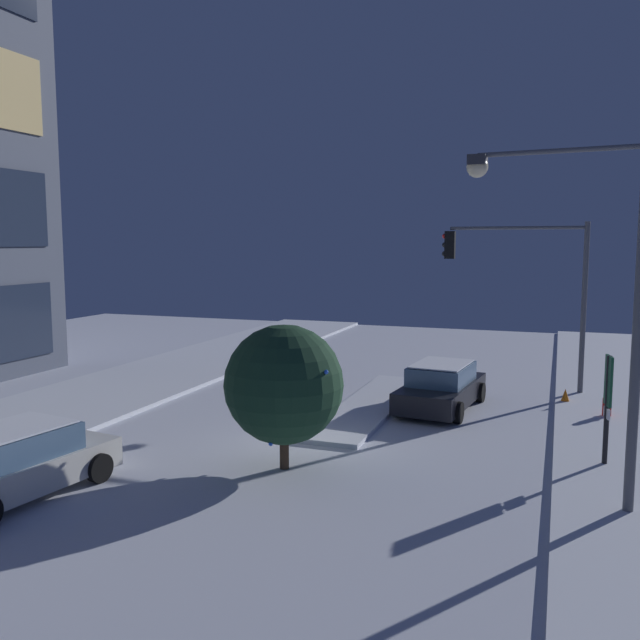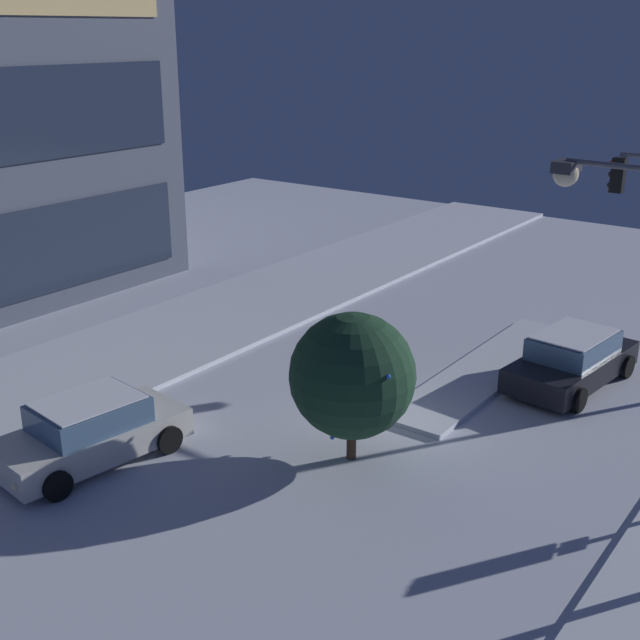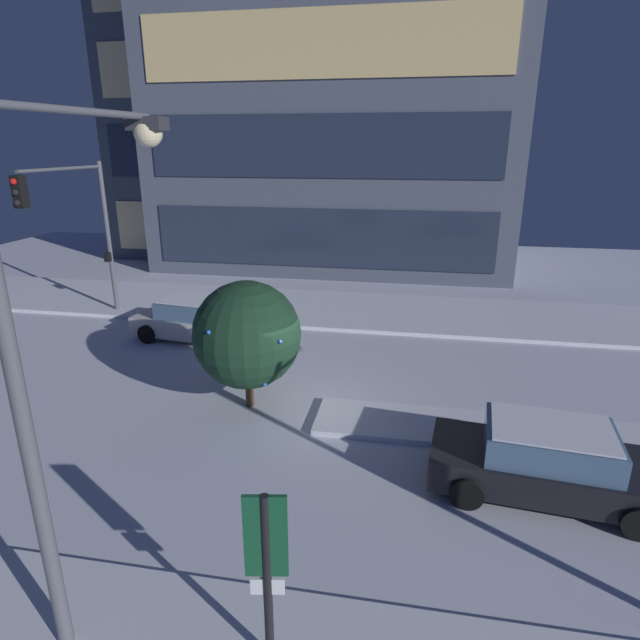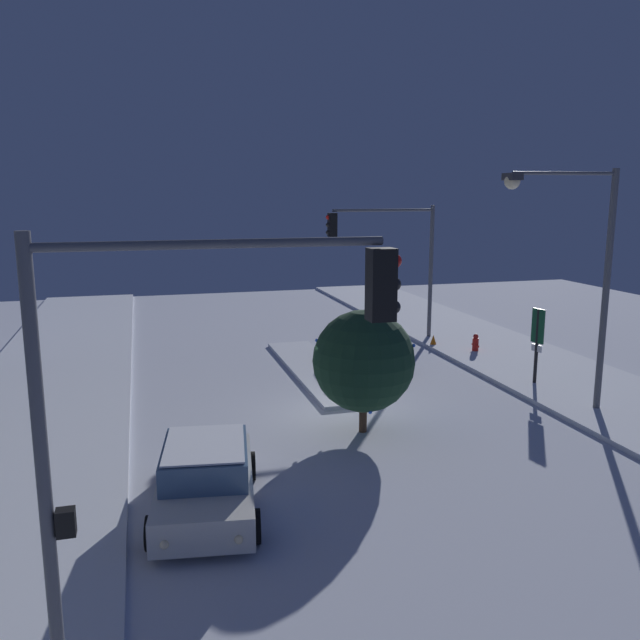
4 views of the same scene
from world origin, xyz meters
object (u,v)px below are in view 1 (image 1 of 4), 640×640
traffic_light_corner_near_right (524,273)px  car_near (441,387)px  decorated_tree_median (284,384)px  street_lamp_arched (585,271)px  construction_cone (565,397)px  parking_info_sign (608,398)px  car_far (15,463)px  fire_hydrant (607,407)px

traffic_light_corner_near_right → car_near: bearing=56.1°
decorated_tree_median → street_lamp_arched: bearing=-91.8°
car_near → decorated_tree_median: size_ratio=1.38×
construction_cone → parking_info_sign: bearing=-172.4°
car_far → decorated_tree_median: size_ratio=1.32×
fire_hydrant → parking_info_sign: (-4.74, 0.32, 1.31)m
car_far → fire_hydrant: (10.81, -12.17, -0.30)m
traffic_light_corner_near_right → construction_cone: bearing=134.6°
car_near → parking_info_sign: parking_info_sign is taller
car_far → parking_info_sign: 13.35m
construction_cone → car_near: bearing=116.3°
fire_hydrant → decorated_tree_median: decorated_tree_median is taller
car_far → traffic_light_corner_near_right: size_ratio=0.75×
street_lamp_arched → decorated_tree_median: 7.01m
parking_info_sign → decorated_tree_median: (-2.55, 7.16, 0.32)m
car_near → street_lamp_arched: 9.15m
car_far → parking_info_sign: (6.07, -11.85, 1.01)m
traffic_light_corner_near_right → parking_info_sign: (-7.84, -2.35, -2.54)m
traffic_light_corner_near_right → street_lamp_arched: bearing=98.8°
car_far → parking_info_sign: bearing=125.0°
car_near → fire_hydrant: (0.30, -4.95, -0.30)m
car_far → decorated_tree_median: bearing=134.8°
street_lamp_arched → construction_cone: 10.13m
car_far → fire_hydrant: 16.28m
street_lamp_arched → fire_hydrant: street_lamp_arched is taller
traffic_light_corner_near_right → fire_hydrant: 5.62m
car_far → construction_cone: (12.38, -11.00, -0.44)m
fire_hydrant → parking_info_sign: size_ratio=0.31×
street_lamp_arched → parking_info_sign: street_lamp_arched is taller
fire_hydrant → street_lamp_arched: bearing=172.1°
construction_cone → street_lamp_arched: bearing=-179.2°
decorated_tree_median → fire_hydrant: bearing=-45.7°
street_lamp_arched → fire_hydrant: bearing=-91.6°
fire_hydrant → parking_info_sign: 4.93m
street_lamp_arched → traffic_light_corner_near_right: bearing=-74.9°
car_near → street_lamp_arched: bearing=-145.2°
traffic_light_corner_near_right → fire_hydrant: traffic_light_corner_near_right is taller
car_far → traffic_light_corner_near_right: (13.90, -9.50, 3.55)m
car_near → fire_hydrant: car_near is taller
parking_info_sign → fire_hydrant: bearing=-103.9°
parking_info_sign → construction_cone: (6.31, 0.84, -1.45)m
car_near → car_far: (-10.51, 7.22, -0.00)m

